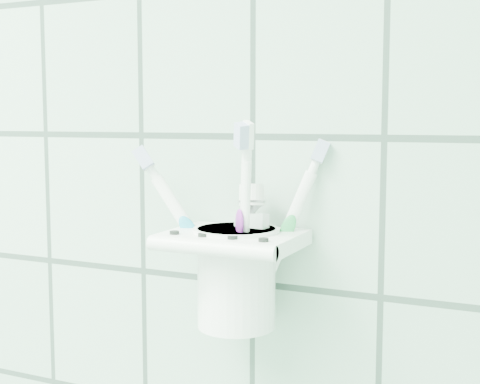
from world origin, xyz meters
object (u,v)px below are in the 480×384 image
object	(u,v)px
cup	(236,273)
toothbrush_orange	(242,215)
toothbrush_pink	(243,215)
toothbrush_blue	(250,222)
toothpaste_tube	(251,243)
holder_bracket	(234,241)

from	to	relation	value
cup	toothbrush_orange	size ratio (longest dim) A/B	0.49
cup	toothbrush_pink	size ratio (longest dim) A/B	0.52
toothbrush_blue	toothpaste_tube	bearing A→B (deg)	-74.26
holder_bracket	toothpaste_tube	xyz separation A→B (m)	(0.02, 0.00, -0.00)
toothbrush_pink	toothpaste_tube	size ratio (longest dim) A/B	1.39
toothbrush_orange	toothpaste_tube	world-z (taller)	toothbrush_orange
cup	toothbrush_pink	xyz separation A→B (m)	(0.00, 0.01, 0.05)
toothbrush_blue	toothbrush_orange	size ratio (longest dim) A/B	0.93
toothbrush_blue	holder_bracket	bearing A→B (deg)	-166.01
toothbrush_blue	toothpaste_tube	xyz separation A→B (m)	(0.00, -0.01, -0.02)
toothbrush_orange	toothbrush_pink	bearing A→B (deg)	17.41
holder_bracket	toothbrush_blue	size ratio (longest dim) A/B	0.69
toothpaste_tube	cup	bearing A→B (deg)	178.67
toothbrush_pink	holder_bracket	bearing A→B (deg)	-136.45
holder_bracket	toothbrush_blue	bearing A→B (deg)	28.50
cup	toothbrush_blue	bearing A→B (deg)	15.02
toothbrush_pink	toothbrush_blue	xyz separation A→B (m)	(0.01, -0.01, -0.01)
holder_bracket	toothbrush_pink	xyz separation A→B (m)	(0.00, 0.01, 0.02)
holder_bracket	toothbrush_blue	world-z (taller)	toothbrush_blue
toothpaste_tube	toothbrush_orange	bearing A→B (deg)	151.12
cup	toothbrush_orange	xyz separation A→B (m)	(0.00, 0.01, 0.05)
toothbrush_pink	toothpaste_tube	distance (m)	0.03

